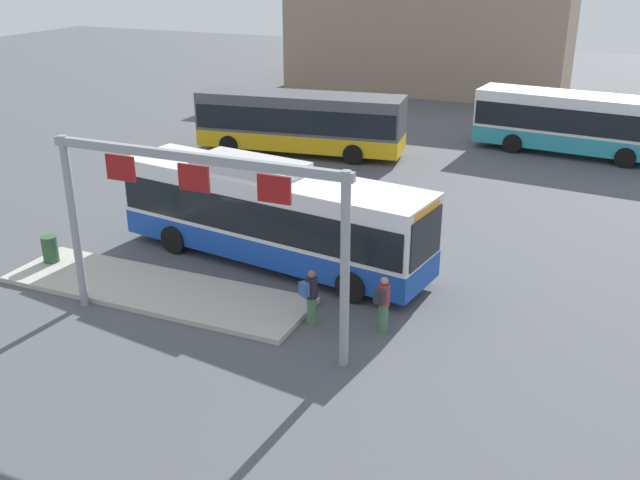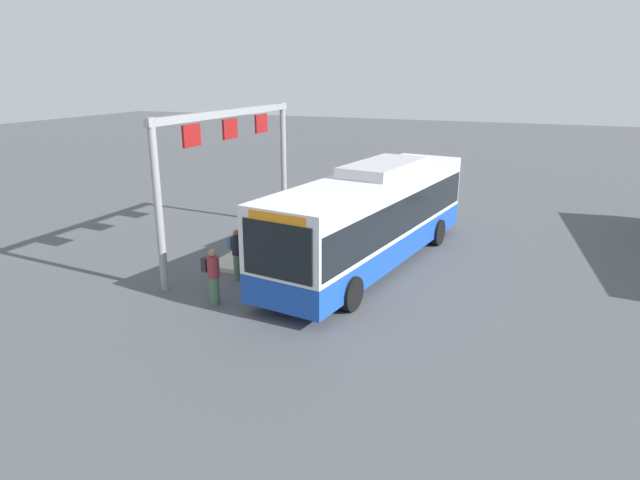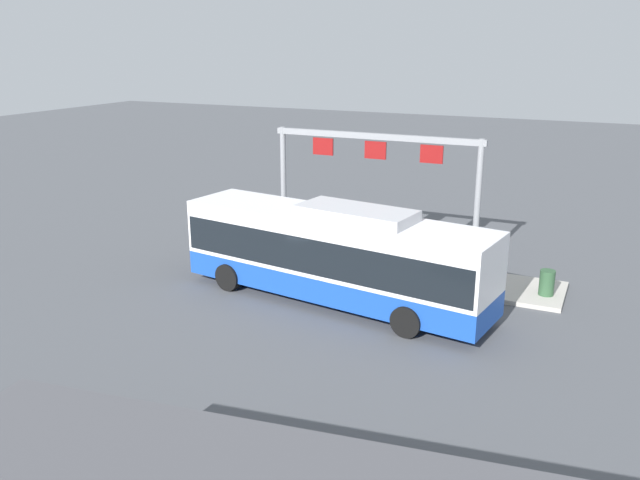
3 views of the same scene
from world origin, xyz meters
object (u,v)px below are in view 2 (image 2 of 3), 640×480
(person_boarding, at_px, (213,275))
(trash_bin, at_px, (347,200))
(bus_main, at_px, (372,214))
(person_waiting_near, at_px, (237,253))

(person_boarding, relative_size, trash_bin, 1.86)
(bus_main, height_order, person_boarding, bus_main)
(bus_main, height_order, trash_bin, bus_main)
(person_waiting_near, distance_m, trash_bin, 9.68)
(bus_main, bearing_deg, person_boarding, -23.50)
(person_boarding, bearing_deg, bus_main, 69.11)
(bus_main, xyz_separation_m, trash_bin, (-6.65, -3.30, -1.20))
(bus_main, bearing_deg, trash_bin, -145.11)
(person_boarding, bearing_deg, trash_bin, 101.91)
(bus_main, distance_m, trash_bin, 7.53)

